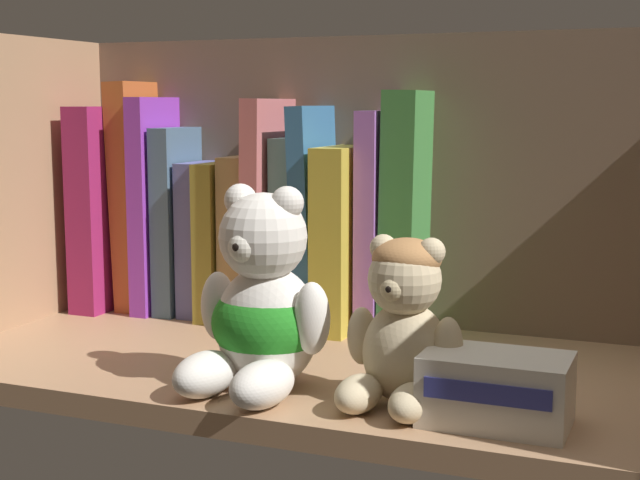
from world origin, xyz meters
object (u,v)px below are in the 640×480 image
Objects in this scene: book_6 at (254,236)px; book_11 at (379,221)px; book_3 at (185,219)px; book_8 at (300,230)px; book_0 at (117,206)px; book_7 at (278,210)px; book_1 at (143,196)px; book_2 at (164,204)px; book_12 at (409,212)px; book_9 at (322,216)px; teddy_bear_smaller at (403,326)px; book_4 at (207,237)px; teddy_bear_larger at (263,310)px; book_5 at (230,238)px; book_10 at (350,236)px; small_product_box at (496,389)px.

book_11 is at bearing 0.00° from book_6.
book_8 is at bearing 0.00° from book_3.
book_0 is 1.16× the size of book_8.
book_11 is (11.15, 0.00, -0.59)cm from book_7.
book_1 reaches higher than book_2.
book_9 is at bearing 180.00° from book_12.
book_4 is at bearing 142.18° from teddy_bear_smaller.
book_4 is at bearing 0.00° from book_1.
book_0 is at bearing 180.00° from book_6.
book_4 is at bearing 180.00° from book_11.
book_7 is at bearing 0.00° from book_4.
book_4 is (5.33, 0.00, -3.41)cm from book_2.
book_12 reaches higher than book_8.
teddy_bear_smaller is at bearing 0.71° from teddy_bear_larger.
book_11 is (16.93, 0.00, 2.71)cm from book_5.
book_6 is 25.92cm from teddy_bear_larger.
book_7 is at bearing 180.00° from book_10.
book_9 is at bearing 0.00° from book_5.
book_6 reaches higher than teddy_bear_smaller.
book_7 is 1.05× the size of book_11.
book_10 is at bearing 0.00° from book_8.
book_3 is at bearing 180.00° from book_11.
book_7 is (8.54, 0.00, 3.32)cm from book_4.
book_5 is at bearing 0.00° from book_2.
book_0 is 0.89× the size of book_1.
book_6 reaches higher than book_5.
small_product_box is (42.05, -24.39, -9.08)cm from book_2.
teddy_bear_smaller is at bearing -51.28° from book_8.
book_2 reaches higher than book_0.
book_0 is at bearing 180.00° from book_5.
book_6 is 1.06× the size of teddy_bear_larger.
book_1 is 2.87cm from book_2.
book_1 is 5.83cm from book_3.
book_7 is at bearing 0.00° from book_0.
book_3 is at bearing 0.00° from book_1.
teddy_bear_smaller is (6.48, -22.72, -5.84)cm from book_12.
small_product_box is (23.18, -24.39, -8.63)cm from book_9.
book_10 reaches higher than small_product_box.
book_6 is (13.82, 0.00, -3.85)cm from book_1.
teddy_bear_larger is (-5.06, -22.87, -5.53)cm from book_12.
book_3 is 0.92× the size of book_11.
small_product_box is (20.16, -24.39, -6.65)cm from book_10.
book_6 is 0.75× the size of book_7.
teddy_bear_smaller is at bearing -35.33° from book_3.
book_11 reaches higher than teddy_bear_smaller.
book_2 reaches higher than teddy_bear_larger.
book_5 is 17.15cm from book_11.
book_11 reaches higher than book_3.
book_2 is 3.02cm from book_3.
teddy_bear_smaller is at bearing -37.82° from book_4.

